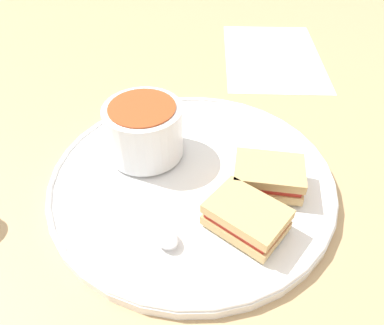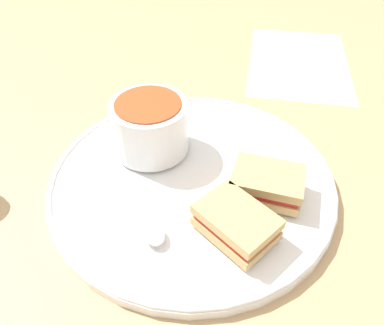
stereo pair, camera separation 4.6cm
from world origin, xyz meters
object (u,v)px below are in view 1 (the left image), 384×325
at_px(spoon, 160,231).
at_px(soup_bowl, 144,130).
at_px(sandwich_half_far, 268,176).
at_px(sandwich_half_near, 246,217).

bearing_deg(spoon, soup_bowl, 153.60).
bearing_deg(soup_bowl, sandwich_half_far, 173.05).
bearing_deg(spoon, sandwich_half_far, 82.31).
height_order(soup_bowl, sandwich_half_far, soup_bowl).
bearing_deg(sandwich_half_far, soup_bowl, -6.95).
bearing_deg(sandwich_half_near, spoon, 21.32).
bearing_deg(soup_bowl, spoon, 116.67).
distance_m(soup_bowl, sandwich_half_near, 0.18).
bearing_deg(sandwich_half_far, sandwich_half_near, 77.87).
xyz_separation_m(soup_bowl, sandwich_half_far, (-0.17, 0.02, -0.02)).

